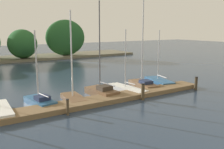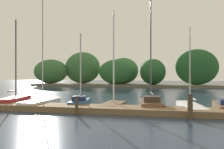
{
  "view_description": "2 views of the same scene",
  "coord_description": "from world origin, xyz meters",
  "px_view_note": "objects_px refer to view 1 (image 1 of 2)",
  "views": [
    {
      "loc": [
        -8.36,
        -1.35,
        5.45
      ],
      "look_at": [
        1.91,
        14.72,
        1.81
      ],
      "focal_mm": 39.63,
      "sensor_mm": 36.0,
      "label": 1
    },
    {
      "loc": [
        1.64,
        1.35,
        2.29
      ],
      "look_at": [
        -1.34,
        15.95,
        2.29
      ],
      "focal_mm": 33.85,
      "sensor_mm": 36.0,
      "label": 2
    }
  ],
  "objects_px": {
    "sailboat_3": "(73,96)",
    "sailboat_7": "(158,81)",
    "sailboat_2": "(39,100)",
    "sailboat_4": "(101,91)",
    "mooring_piling_1": "(68,107)",
    "mooring_piling_3": "(196,83)",
    "sailboat_6": "(143,83)",
    "sailboat_5": "(126,89)",
    "mooring_piling_2": "(143,92)"
  },
  "relations": [
    {
      "from": "sailboat_4",
      "to": "sailboat_7",
      "type": "distance_m",
      "value": 6.96
    },
    {
      "from": "sailboat_5",
      "to": "mooring_piling_3",
      "type": "relative_size",
      "value": 4.49
    },
    {
      "from": "sailboat_5",
      "to": "mooring_piling_2",
      "type": "relative_size",
      "value": 4.16
    },
    {
      "from": "sailboat_2",
      "to": "mooring_piling_1",
      "type": "relative_size",
      "value": 5.01
    },
    {
      "from": "sailboat_7",
      "to": "mooring_piling_1",
      "type": "bearing_deg",
      "value": 120.66
    },
    {
      "from": "sailboat_2",
      "to": "sailboat_3",
      "type": "bearing_deg",
      "value": -105.9
    },
    {
      "from": "sailboat_2",
      "to": "mooring_piling_3",
      "type": "xyz_separation_m",
      "value": [
        12.95,
        -3.12,
        0.26
      ]
    },
    {
      "from": "sailboat_2",
      "to": "sailboat_6",
      "type": "relative_size",
      "value": 0.63
    },
    {
      "from": "sailboat_2",
      "to": "sailboat_7",
      "type": "relative_size",
      "value": 1.01
    },
    {
      "from": "sailboat_4",
      "to": "mooring_piling_2",
      "type": "relative_size",
      "value": 5.83
    },
    {
      "from": "sailboat_4",
      "to": "mooring_piling_3",
      "type": "distance_m",
      "value": 8.5
    },
    {
      "from": "sailboat_3",
      "to": "sailboat_5",
      "type": "relative_size",
      "value": 1.25
    },
    {
      "from": "sailboat_5",
      "to": "mooring_piling_3",
      "type": "distance_m",
      "value": 6.24
    },
    {
      "from": "sailboat_4",
      "to": "sailboat_6",
      "type": "height_order",
      "value": "sailboat_6"
    },
    {
      "from": "mooring_piling_1",
      "to": "mooring_piling_2",
      "type": "height_order",
      "value": "mooring_piling_2"
    },
    {
      "from": "sailboat_2",
      "to": "sailboat_5",
      "type": "height_order",
      "value": "sailboat_5"
    },
    {
      "from": "sailboat_3",
      "to": "mooring_piling_1",
      "type": "bearing_deg",
      "value": 155.68
    },
    {
      "from": "mooring_piling_1",
      "to": "mooring_piling_3",
      "type": "xyz_separation_m",
      "value": [
        12.05,
        -0.1,
        0.07
      ]
    },
    {
      "from": "sailboat_7",
      "to": "sailboat_4",
      "type": "bearing_deg",
      "value": 108.46
    },
    {
      "from": "sailboat_4",
      "to": "sailboat_7",
      "type": "xyz_separation_m",
      "value": [
        6.92,
        0.7,
        -0.15
      ]
    },
    {
      "from": "sailboat_6",
      "to": "mooring_piling_2",
      "type": "height_order",
      "value": "sailboat_6"
    },
    {
      "from": "sailboat_3",
      "to": "mooring_piling_3",
      "type": "relative_size",
      "value": 5.61
    },
    {
      "from": "sailboat_6",
      "to": "mooring_piling_1",
      "type": "xyz_separation_m",
      "value": [
        -8.78,
        -3.27,
        0.14
      ]
    },
    {
      "from": "sailboat_4",
      "to": "mooring_piling_1",
      "type": "xyz_separation_m",
      "value": [
        -4.09,
        -2.88,
        0.13
      ]
    },
    {
      "from": "sailboat_2",
      "to": "sailboat_6",
      "type": "bearing_deg",
      "value": -98.33
    },
    {
      "from": "sailboat_2",
      "to": "sailboat_7",
      "type": "xyz_separation_m",
      "value": [
        11.91,
        0.55,
        -0.09
      ]
    },
    {
      "from": "sailboat_2",
      "to": "sailboat_4",
      "type": "bearing_deg",
      "value": -101.5
    },
    {
      "from": "sailboat_3",
      "to": "mooring_piling_3",
      "type": "bearing_deg",
      "value": -99.9
    },
    {
      "from": "sailboat_2",
      "to": "sailboat_5",
      "type": "bearing_deg",
      "value": -101.19
    },
    {
      "from": "sailboat_6",
      "to": "sailboat_7",
      "type": "height_order",
      "value": "sailboat_6"
    },
    {
      "from": "sailboat_5",
      "to": "mooring_piling_1",
      "type": "bearing_deg",
      "value": 106.86
    },
    {
      "from": "mooring_piling_1",
      "to": "mooring_piling_3",
      "type": "relative_size",
      "value": 0.88
    },
    {
      "from": "sailboat_5",
      "to": "sailboat_7",
      "type": "relative_size",
      "value": 1.03
    },
    {
      "from": "sailboat_7",
      "to": "mooring_piling_1",
      "type": "height_order",
      "value": "sailboat_7"
    },
    {
      "from": "sailboat_3",
      "to": "sailboat_5",
      "type": "distance_m",
      "value": 4.99
    },
    {
      "from": "mooring_piling_3",
      "to": "sailboat_3",
      "type": "bearing_deg",
      "value": 164.73
    },
    {
      "from": "sailboat_3",
      "to": "sailboat_6",
      "type": "xyz_separation_m",
      "value": [
        7.2,
        0.51,
        0.04
      ]
    },
    {
      "from": "sailboat_2",
      "to": "sailboat_3",
      "type": "xyz_separation_m",
      "value": [
        2.47,
        -0.26,
        0.01
      ]
    },
    {
      "from": "sailboat_5",
      "to": "mooring_piling_3",
      "type": "xyz_separation_m",
      "value": [
        5.49,
        -2.94,
        0.36
      ]
    },
    {
      "from": "sailboat_2",
      "to": "mooring_piling_3",
      "type": "relative_size",
      "value": 4.43
    },
    {
      "from": "sailboat_4",
      "to": "sailboat_5",
      "type": "bearing_deg",
      "value": -96.36
    },
    {
      "from": "sailboat_2",
      "to": "mooring_piling_1",
      "type": "distance_m",
      "value": 3.16
    },
    {
      "from": "sailboat_3",
      "to": "sailboat_7",
      "type": "bearing_deg",
      "value": -79.68
    },
    {
      "from": "sailboat_3",
      "to": "sailboat_7",
      "type": "distance_m",
      "value": 9.48
    },
    {
      "from": "sailboat_4",
      "to": "sailboat_6",
      "type": "bearing_deg",
      "value": -90.76
    },
    {
      "from": "mooring_piling_2",
      "to": "sailboat_4",
      "type": "bearing_deg",
      "value": 125.38
    },
    {
      "from": "mooring_piling_3",
      "to": "sailboat_5",
      "type": "bearing_deg",
      "value": 151.78
    },
    {
      "from": "sailboat_4",
      "to": "mooring_piling_1",
      "type": "relative_size",
      "value": 7.13
    },
    {
      "from": "sailboat_5",
      "to": "sailboat_7",
      "type": "height_order",
      "value": "sailboat_5"
    },
    {
      "from": "sailboat_5",
      "to": "sailboat_6",
      "type": "relative_size",
      "value": 0.64
    }
  ]
}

